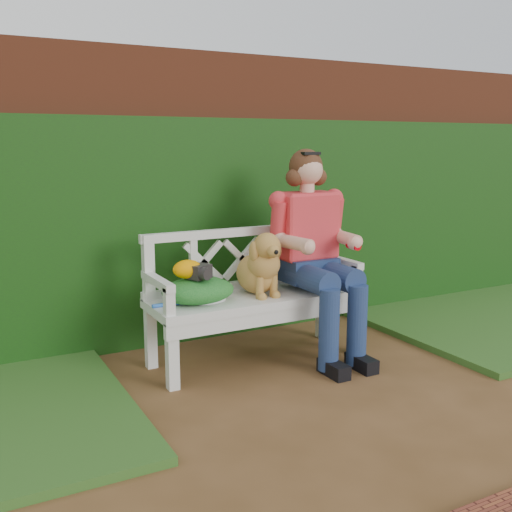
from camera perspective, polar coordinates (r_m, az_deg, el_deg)
name	(u,v)px	position (r m, az deg, el deg)	size (l,w,h in m)	color
ground	(352,410)	(3.60, 9.14, -14.31)	(60.00, 60.00, 0.00)	#53361B
brick_wall	(214,195)	(4.92, -3.99, 5.86)	(10.00, 0.30, 2.20)	brown
ivy_hedge	(226,228)	(4.75, -2.87, 2.67)	(10.00, 0.18, 1.70)	#154A0D
grass_right	(508,313)	(5.80, 22.88, -5.02)	(2.60, 2.00, 0.05)	#2F5F24
garden_bench	(256,327)	(4.23, 0.00, -6.80)	(1.58, 0.60, 0.48)	white
seated_woman	(310,252)	(4.31, 5.17, 0.36)	(0.63, 0.84, 1.49)	#E55374
dog	(259,262)	(4.12, 0.30, -0.60)	(0.30, 0.41, 0.45)	olive
tennis_racket	(202,300)	(3.98, -5.14, -4.18)	(0.53, 0.22, 0.03)	white
green_bag	(198,290)	(3.96, -5.53, -3.22)	(0.49, 0.38, 0.17)	#1D6715
camera_item	(200,272)	(3.90, -5.38, -1.49)	(0.14, 0.10, 0.09)	black
baseball_glove	(187,269)	(3.91, -6.55, -1.25)	(0.19, 0.14, 0.12)	#F09400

